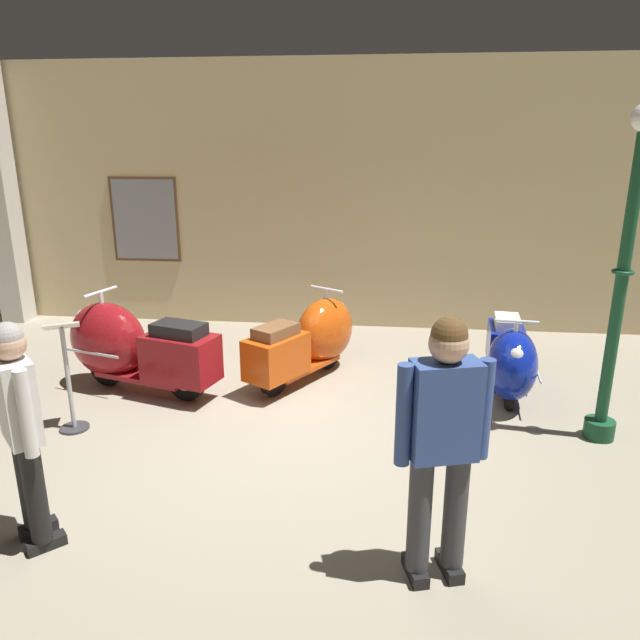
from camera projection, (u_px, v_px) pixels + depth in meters
The scene contains 9 objects.
ground_plane at pixel (295, 437), 5.68m from camera, with size 60.00×60.00×0.00m, color gray.
showroom_back_wall at pixel (319, 198), 8.66m from camera, with size 18.00×0.63×3.84m.
scooter_0 at pixel (130, 347), 6.61m from camera, with size 1.93×1.03×1.13m.
scooter_1 at pixel (311, 339), 7.00m from camera, with size 1.29×1.70×1.04m.
scooter_2 at pixel (510, 359), 6.44m from camera, with size 0.62×1.64×0.98m.
lamppost at pixel (621, 285), 5.23m from camera, with size 0.28×0.28×3.03m.
visitor_0 at pixel (443, 435), 3.57m from camera, with size 0.58×0.36×1.77m.
visitor_1 at pixel (21, 421), 3.92m from camera, with size 0.42×0.43×1.63m.
info_stanchion at pixel (69, 385), 5.69m from camera, with size 0.39×0.35×1.12m.
Camera 1 is at (0.79, -5.05, 2.73)m, focal length 33.19 mm.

